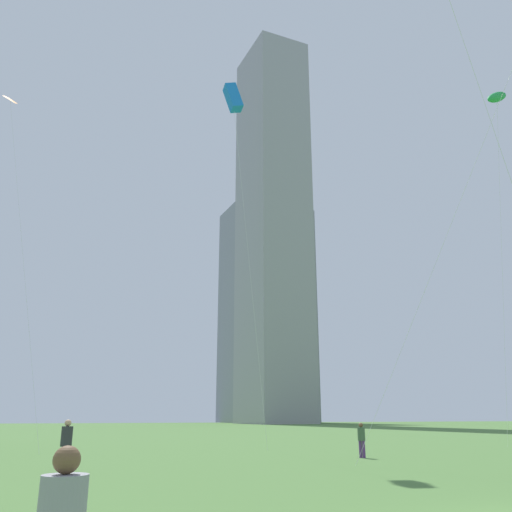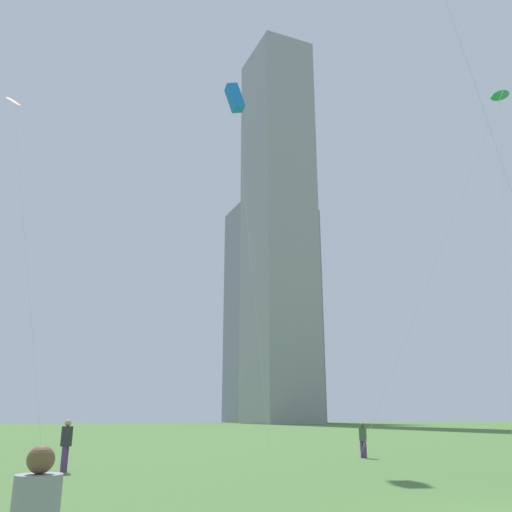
% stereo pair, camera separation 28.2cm
% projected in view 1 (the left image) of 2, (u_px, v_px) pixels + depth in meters
% --- Properties ---
extents(person_standing_3, '(0.40, 0.40, 1.80)m').
position_uv_depth(person_standing_3, '(66.00, 442.00, 19.19)').
color(person_standing_3, '#593372').
rests_on(person_standing_3, ground).
extents(person_standing_4, '(0.36, 0.36, 1.60)m').
position_uv_depth(person_standing_4, '(361.00, 437.00, 25.56)').
color(person_standing_4, '#593372').
rests_on(person_standing_4, ground).
extents(kite_flying_1, '(6.16, 10.62, 26.65)m').
position_uv_depth(kite_flying_1, '(11.00, 103.00, 42.14)').
color(kite_flying_1, silver).
rests_on(kite_flying_1, ground).
extents(kite_flying_2, '(2.81, 4.43, 24.55)m').
position_uv_depth(kite_flying_2, '(497.00, 98.00, 37.64)').
color(kite_flying_2, silver).
rests_on(kite_flying_2, ground).
extents(kite_flying_5, '(3.23, 1.11, 23.84)m').
position_uv_depth(kite_flying_5, '(233.00, 98.00, 36.25)').
color(kite_flying_5, silver).
rests_on(kite_flying_5, ground).
extents(distant_highrise_0, '(15.66, 19.49, 102.13)m').
position_uv_depth(distant_highrise_0, '(273.00, 221.00, 139.98)').
color(distant_highrise_0, '#939399').
rests_on(distant_highrise_0, ground).
extents(distant_highrise_1, '(26.05, 18.08, 62.11)m').
position_uv_depth(distant_highrise_1, '(267.00, 312.00, 156.19)').
color(distant_highrise_1, gray).
rests_on(distant_highrise_1, ground).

